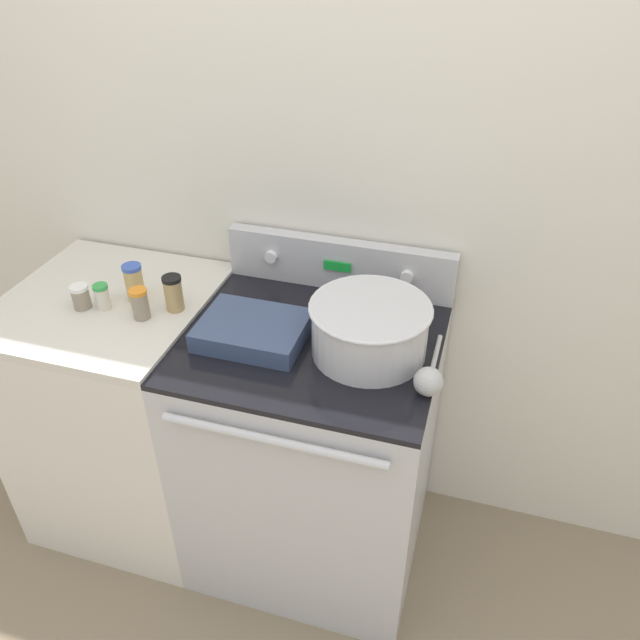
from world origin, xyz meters
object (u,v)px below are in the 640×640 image
(spice_jar_blue_cap, at_px, (134,282))
(mixing_bowl, at_px, (370,327))
(spice_jar_white_cap, at_px, (81,297))
(ladle, at_px, (429,380))
(spice_jar_black_cap, at_px, (174,293))
(spice_jar_orange_cap, at_px, (140,304))
(casserole_dish, at_px, (253,329))
(spice_jar_green_cap, at_px, (102,296))

(spice_jar_blue_cap, bearing_deg, mixing_bowl, -3.32)
(mixing_bowl, height_order, spice_jar_white_cap, mixing_bowl)
(ladle, height_order, spice_jar_black_cap, spice_jar_black_cap)
(spice_jar_black_cap, relative_size, spice_jar_blue_cap, 0.94)
(spice_jar_orange_cap, bearing_deg, mixing_bowl, 3.63)
(casserole_dish, distance_m, spice_jar_black_cap, 0.29)
(spice_jar_black_cap, distance_m, spice_jar_orange_cap, 0.11)
(casserole_dish, bearing_deg, spice_jar_green_cap, 179.70)
(casserole_dish, distance_m, ladle, 0.54)
(spice_jar_white_cap, bearing_deg, spice_jar_orange_cap, 0.92)
(mixing_bowl, distance_m, spice_jar_black_cap, 0.63)
(spice_jar_blue_cap, bearing_deg, ladle, -9.62)
(spice_jar_orange_cap, relative_size, spice_jar_green_cap, 1.19)
(mixing_bowl, relative_size, spice_jar_blue_cap, 2.81)
(mixing_bowl, bearing_deg, spice_jar_black_cap, 177.42)
(spice_jar_green_cap, bearing_deg, spice_jar_black_cap, 15.25)
(ladle, relative_size, spice_jar_green_cap, 3.52)
(spice_jar_orange_cap, bearing_deg, spice_jar_blue_cap, 128.04)
(ladle, bearing_deg, spice_jar_orange_cap, 175.28)
(ladle, bearing_deg, mixing_bowl, 148.03)
(mixing_bowl, height_order, casserole_dish, mixing_bowl)
(casserole_dish, distance_m, spice_jar_green_cap, 0.50)
(spice_jar_black_cap, relative_size, spice_jar_green_cap, 1.38)
(casserole_dish, bearing_deg, mixing_bowl, 5.64)
(mixing_bowl, relative_size, ladle, 1.17)
(spice_jar_green_cap, height_order, spice_jar_white_cap, spice_jar_green_cap)
(spice_jar_black_cap, bearing_deg, spice_jar_blue_cap, 173.48)
(ladle, xyz_separation_m, spice_jar_white_cap, (-1.10, 0.07, 0.02))
(spice_jar_orange_cap, height_order, spice_jar_white_cap, spice_jar_orange_cap)
(mixing_bowl, height_order, spice_jar_black_cap, mixing_bowl)
(spice_jar_white_cap, bearing_deg, mixing_bowl, 3.01)
(spice_jar_orange_cap, distance_m, spice_jar_blue_cap, 0.11)
(spice_jar_black_cap, bearing_deg, mixing_bowl, -2.58)
(spice_jar_black_cap, bearing_deg, spice_jar_orange_cap, -136.28)
(spice_jar_blue_cap, xyz_separation_m, spice_jar_green_cap, (-0.07, -0.08, -0.02))
(ladle, distance_m, spice_jar_green_cap, 1.04)
(spice_jar_blue_cap, relative_size, spice_jar_white_cap, 1.56)
(spice_jar_blue_cap, bearing_deg, spice_jar_black_cap, -6.52)
(spice_jar_white_cap, bearing_deg, spice_jar_black_cap, 15.00)
(spice_jar_black_cap, bearing_deg, casserole_dish, -12.28)
(ladle, height_order, spice_jar_orange_cap, spice_jar_orange_cap)
(ladle, xyz_separation_m, spice_jar_green_cap, (-1.03, 0.09, 0.02))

